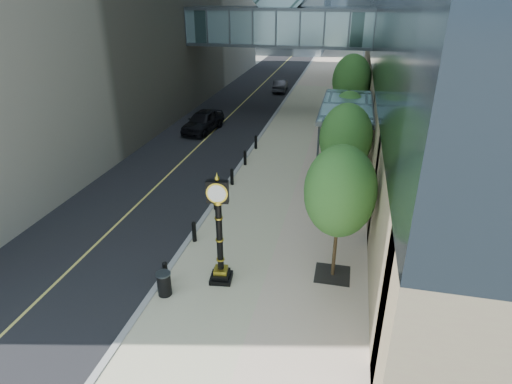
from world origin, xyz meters
TOP-DOWN VIEW (x-y plane):
  - ground at (0.00, 0.00)m, footprint 320.00×320.00m
  - road at (-7.00, 40.00)m, footprint 8.00×180.00m
  - sidewalk at (1.00, 40.00)m, footprint 8.00×180.00m
  - curb at (-3.00, 40.00)m, footprint 0.25×180.00m
  - skywalk at (-3.00, 28.00)m, footprint 17.00×4.20m
  - entrance_canopy at (3.48, 14.00)m, footprint 3.00×8.00m
  - bollard_row at (-2.70, 9.00)m, footprint 0.20×16.20m
  - street_trees at (3.60, 15.74)m, footprint 2.96×28.53m
  - street_clock at (-0.68, 1.69)m, footprint 0.94×0.94m
  - trash_bin at (-2.49, 0.39)m, footprint 0.68×0.68m
  - pedestrian at (2.53, 9.44)m, footprint 0.75×0.58m
  - car_near at (-7.81, 20.34)m, footprint 2.54×5.12m
  - car_far at (-4.20, 36.36)m, footprint 1.68×4.13m

SIDE VIEW (x-z plane):
  - ground at x=0.00m, z-range 0.00..0.00m
  - road at x=-7.00m, z-range 0.00..0.02m
  - sidewalk at x=1.00m, z-range 0.00..0.06m
  - curb at x=-3.00m, z-range 0.00..0.07m
  - bollard_row at x=-2.70m, z-range 0.06..0.96m
  - trash_bin at x=-2.49m, z-range 0.06..0.96m
  - car_far at x=-4.20m, z-range 0.02..1.35m
  - car_near at x=-7.81m, z-range 0.02..1.70m
  - pedestrian at x=2.53m, z-range 0.06..1.88m
  - street_clock at x=-0.68m, z-range -0.24..4.24m
  - street_trees at x=3.60m, z-range 0.69..6.77m
  - entrance_canopy at x=3.48m, z-range 2.00..6.38m
  - skywalk at x=-3.00m, z-range 4.81..10.61m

